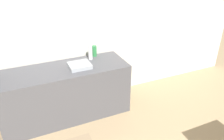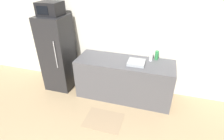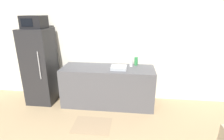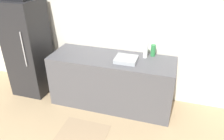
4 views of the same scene
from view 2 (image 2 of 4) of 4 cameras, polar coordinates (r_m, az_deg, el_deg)
name	(u,v)px [view 2 (image 2 of 4)]	position (r m, az deg, el deg)	size (l,w,h in m)	color
wall_back	(120,33)	(3.80, 2.76, 11.87)	(8.00, 0.06, 2.60)	silver
refrigerator	(58,54)	(4.12, -17.22, 5.16)	(0.60, 0.64, 1.68)	#232326
microwave	(50,8)	(3.84, -19.49, 18.41)	(0.45, 0.40, 0.26)	black
counter	(124,79)	(3.77, 3.96, -3.00)	(2.00, 0.70, 0.87)	#4C4C51
sink_basin	(136,63)	(3.46, 7.96, 2.42)	(0.33, 0.30, 0.06)	#9EA3A8
bottle_tall	(151,55)	(3.59, 12.69, 4.85)	(0.07, 0.07, 0.26)	silver
bottle_short	(157,55)	(3.69, 14.41, 4.69)	(0.08, 0.08, 0.19)	#2D7F42
kitchen_rug	(104,120)	(3.45, -2.77, -15.97)	(0.71, 0.54, 0.01)	#937A5B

